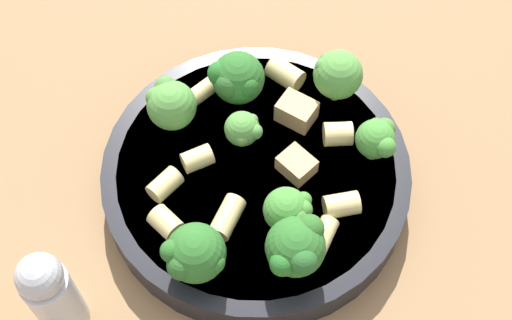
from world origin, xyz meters
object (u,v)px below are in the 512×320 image
rigatoni_2 (227,217)px  chicken_chunk_1 (297,165)px  pasta_bowl (256,175)px  rigatoni_6 (170,228)px  rigatoni_7 (322,237)px  broccoli_floret_7 (236,79)px  broccoli_floret_5 (170,104)px  rigatoni_3 (165,185)px  chicken_chunk_0 (297,111)px  broccoli_floret_4 (377,139)px  broccoli_floret_0 (337,74)px  broccoli_floret_6 (296,248)px  rigatoni_0 (285,74)px  broccoli_floret_3 (194,255)px  broccoli_floret_2 (243,129)px  rigatoni_4 (203,91)px  rigatoni_8 (338,134)px  rigatoni_5 (342,205)px  rigatoni_1 (197,159)px  broccoli_floret_1 (288,210)px  pepper_shaker (54,297)px

rigatoni_2 → chicken_chunk_1: 0.06m
pasta_bowl → rigatoni_6: (0.08, 0.00, 0.02)m
rigatoni_7 → broccoli_floret_7: bearing=-102.4°
broccoli_floret_5 → rigatoni_6: size_ratio=1.94×
rigatoni_3 → chicken_chunk_0: size_ratio=0.87×
broccoli_floret_4 → pasta_bowl: bearing=-30.5°
broccoli_floret_7 → broccoli_floret_0: bearing=142.4°
broccoli_floret_6 → rigatoni_6: 0.09m
pasta_bowl → rigatoni_0: size_ratio=8.23×
chicken_chunk_0 → broccoli_floret_4: bearing=112.6°
broccoli_floret_3 → rigatoni_7: 0.09m
rigatoni_0 → rigatoni_7: 0.14m
broccoli_floret_2 → rigatoni_4: size_ratio=0.98×
rigatoni_6 → rigatoni_8: size_ratio=1.01×
broccoli_floret_5 → rigatoni_4: (-0.03, -0.01, -0.02)m
broccoli_floret_6 → rigatoni_7: (-0.03, -0.00, -0.02)m
rigatoni_5 → broccoli_floret_4: bearing=-158.3°
rigatoni_1 → rigatoni_6: 0.06m
rigatoni_8 → rigatoni_4: bearing=-60.6°
broccoli_floret_5 → rigatoni_5: (-0.05, 0.13, -0.01)m
broccoli_floret_3 → chicken_chunk_1: broccoli_floret_3 is taller
broccoli_floret_1 → broccoli_floret_3: size_ratio=0.88×
rigatoni_2 → rigatoni_7: bearing=129.1°
rigatoni_1 → rigatoni_5: size_ratio=0.89×
chicken_chunk_0 → rigatoni_4: bearing=-55.0°
broccoli_floret_7 → rigatoni_3: (0.09, 0.03, -0.02)m
broccoli_floret_0 → chicken_chunk_1: broccoli_floret_0 is taller
broccoli_floret_1 → rigatoni_3: 0.09m
rigatoni_2 → chicken_chunk_0: size_ratio=1.11×
broccoli_floret_4 → broccoli_floret_3: bearing=-2.6°
rigatoni_1 → rigatoni_2: (0.01, 0.05, -0.00)m
pepper_shaker → broccoli_floret_6: bearing=151.9°
broccoli_floret_2 → rigatoni_7: 0.10m
rigatoni_4 → broccoli_floret_2: bearing=88.4°
rigatoni_4 → broccoli_floret_6: bearing=76.8°
broccoli_floret_3 → broccoli_floret_6: 0.06m
broccoli_floret_1 → rigatoni_3: size_ratio=1.60×
broccoli_floret_5 → rigatoni_2: broccoli_floret_5 is taller
pasta_bowl → broccoli_floret_6: bearing=70.1°
broccoli_floret_3 → rigatoni_4: size_ratio=1.42×
pasta_bowl → chicken_chunk_1: (-0.02, 0.02, 0.02)m
pasta_bowl → broccoli_floret_5: (0.02, -0.07, 0.03)m
broccoli_floret_0 → rigatoni_5: broccoli_floret_0 is taller
broccoli_floret_6 → rigatoni_4: (-0.04, -0.15, -0.02)m
broccoli_floret_6 → rigatoni_1: broccoli_floret_6 is taller
rigatoni_2 → rigatoni_6: bearing=-26.4°
pasta_bowl → broccoli_floret_6: broccoli_floret_6 is taller
pasta_bowl → rigatoni_4: bearing=-96.1°
broccoli_floret_1 → broccoli_floret_5: size_ratio=0.93×
broccoli_floret_1 → rigatoni_6: (0.07, -0.04, -0.01)m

